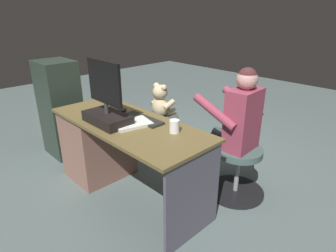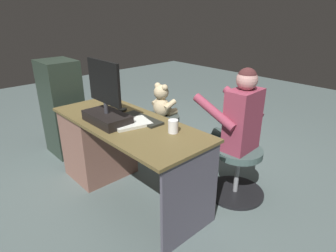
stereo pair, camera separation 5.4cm
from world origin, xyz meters
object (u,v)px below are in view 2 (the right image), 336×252
at_px(office_chair_teddy, 162,132).
at_px(person, 234,123).
at_px(desk, 104,142).
at_px(teddy_bear, 162,101).
at_px(monitor, 106,107).
at_px(visitor_chair, 237,169).
at_px(tv_remote, 96,111).
at_px(keyboard, 142,119).
at_px(cup, 173,126).
at_px(computer_mouse, 122,110).

relative_size(office_chair_teddy, person, 0.45).
bearing_deg(desk, teddy_bear, -88.84).
xyz_separation_m(monitor, visitor_chair, (-0.77, -0.86, -0.61)).
bearing_deg(tv_remote, keyboard, -149.14).
bearing_deg(tv_remote, desk, -67.98).
relative_size(tv_remote, office_chair_teddy, 0.28).
bearing_deg(monitor, cup, -153.61).
bearing_deg(office_chair_teddy, monitor, 110.29).
height_order(computer_mouse, visitor_chair, computer_mouse).
xyz_separation_m(keyboard, teddy_bear, (0.49, -0.67, -0.10)).
bearing_deg(cup, computer_mouse, 0.72).
bearing_deg(person, tv_remote, 38.60).
height_order(desk, office_chair_teddy, desk).
bearing_deg(keyboard, desk, 14.54).
xyz_separation_m(teddy_bear, visitor_chair, (-1.10, 0.06, -0.38)).
relative_size(computer_mouse, tv_remote, 0.64).
height_order(tv_remote, teddy_bear, teddy_bear).
distance_m(computer_mouse, tv_remote, 0.24).
relative_size(monitor, teddy_bear, 1.36).
bearing_deg(cup, visitor_chair, -111.64).
bearing_deg(tv_remote, cup, -157.84).
relative_size(keyboard, person, 0.35).
relative_size(tv_remote, person, 0.13).
distance_m(cup, person, 0.62).
relative_size(cup, tv_remote, 0.69).
bearing_deg(visitor_chair, cup, 68.36).
relative_size(desk, tv_remote, 10.45).
height_order(computer_mouse, tv_remote, computer_mouse).
xyz_separation_m(desk, teddy_bear, (0.02, -0.79, 0.25)).
bearing_deg(tv_remote, monitor, 176.10).
distance_m(monitor, cup, 0.60).
height_order(teddy_bear, person, person).
height_order(office_chair_teddy, person, person).
bearing_deg(keyboard, office_chair_teddy, -53.35).
height_order(cup, office_chair_teddy, cup).
bearing_deg(person, cup, 75.62).
bearing_deg(computer_mouse, office_chair_teddy, -73.77).
xyz_separation_m(cup, visitor_chair, (-0.24, -0.60, -0.52)).
relative_size(monitor, computer_mouse, 5.43).
bearing_deg(teddy_bear, office_chair_teddy, 90.00).
relative_size(desk, visitor_chair, 2.96).
xyz_separation_m(keyboard, tv_remote, (0.46, 0.18, -0.00)).
height_order(office_chair_teddy, teddy_bear, teddy_bear).
height_order(teddy_bear, visitor_chair, teddy_bear).
xyz_separation_m(tv_remote, person, (-0.99, -0.79, -0.05)).
height_order(keyboard, office_chair_teddy, keyboard).
bearing_deg(office_chair_teddy, teddy_bear, -90.00).
distance_m(tv_remote, office_chair_teddy, 0.96).
bearing_deg(office_chair_teddy, visitor_chair, 177.39).
distance_m(tv_remote, teddy_bear, 0.86).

